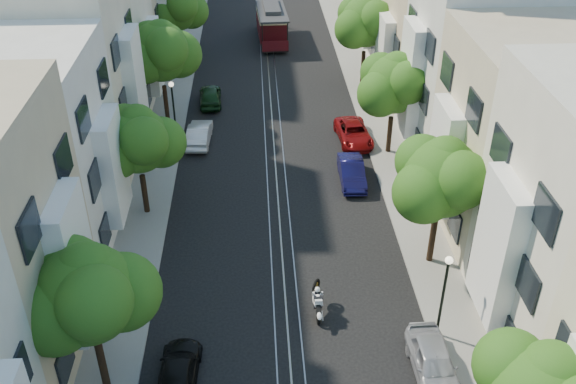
{
  "coord_description": "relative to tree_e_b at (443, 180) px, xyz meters",
  "views": [
    {
      "loc": [
        -1.06,
        -15.29,
        19.93
      ],
      "look_at": [
        0.42,
        12.27,
        2.2
      ],
      "focal_mm": 40.0,
      "sensor_mm": 36.0,
      "label": 1
    }
  ],
  "objects": [
    {
      "name": "ground",
      "position": [
        -7.26,
        19.02,
        -4.73
      ],
      "size": [
        200.0,
        200.0,
        0.0
      ],
      "primitive_type": "plane",
      "color": "black",
      "rests_on": "ground"
    },
    {
      "name": "sidewalk_east",
      "position": [
        -0.01,
        19.02,
        -4.67
      ],
      "size": [
        2.5,
        80.0,
        0.12
      ],
      "primitive_type": "cube",
      "color": "gray",
      "rests_on": "ground"
    },
    {
      "name": "sidewalk_west",
      "position": [
        -14.51,
        19.02,
        -4.67
      ],
      "size": [
        2.5,
        80.0,
        0.12
      ],
      "primitive_type": "cube",
      "color": "gray",
      "rests_on": "ground"
    },
    {
      "name": "rail_left",
      "position": [
        -7.81,
        19.02,
        -4.72
      ],
      "size": [
        0.06,
        80.0,
        0.02
      ],
      "primitive_type": "cube",
      "color": "gray",
      "rests_on": "ground"
    },
    {
      "name": "rail_slot",
      "position": [
        -7.26,
        19.02,
        -4.72
      ],
      "size": [
        0.06,
        80.0,
        0.02
      ],
      "primitive_type": "cube",
      "color": "gray",
      "rests_on": "ground"
    },
    {
      "name": "rail_right",
      "position": [
        -6.71,
        19.02,
        -4.72
      ],
      "size": [
        0.06,
        80.0,
        0.02
      ],
      "primitive_type": "cube",
      "color": "gray",
      "rests_on": "ground"
    },
    {
      "name": "lane_line",
      "position": [
        -7.26,
        19.02,
        -4.73
      ],
      "size": [
        0.08,
        80.0,
        0.01
      ],
      "primitive_type": "cube",
      "color": "tan",
      "rests_on": "ground"
    },
    {
      "name": "townhouses_east",
      "position": [
        4.61,
        18.94,
        0.45
      ],
      "size": [
        7.75,
        72.0,
        12.0
      ],
      "color": "beige",
      "rests_on": "ground"
    },
    {
      "name": "townhouses_west",
      "position": [
        -19.13,
        18.94,
        0.35
      ],
      "size": [
        7.75,
        72.0,
        11.76
      ],
      "color": "silver",
      "rests_on": "ground"
    },
    {
      "name": "tree_e_b",
      "position": [
        0.0,
        0.0,
        0.0
      ],
      "size": [
        4.93,
        4.08,
        6.68
      ],
      "color": "black",
      "rests_on": "ground"
    },
    {
      "name": "tree_e_c",
      "position": [
        -0.0,
        11.0,
        -0.13
      ],
      "size": [
        4.84,
        3.99,
        6.52
      ],
      "color": "black",
      "rests_on": "ground"
    },
    {
      "name": "tree_e_d",
      "position": [
        0.0,
        22.0,
        0.13
      ],
      "size": [
        5.01,
        4.16,
        6.85
      ],
      "color": "black",
      "rests_on": "ground"
    },
    {
      "name": "tree_w_a",
      "position": [
        -14.4,
        -7.0,
        0.0
      ],
      "size": [
        4.93,
        4.08,
        6.68
      ],
      "color": "black",
      "rests_on": "ground"
    },
    {
      "name": "tree_w_b",
      "position": [
        -14.4,
        5.0,
        -0.34
      ],
      "size": [
        4.72,
        3.87,
        6.27
      ],
      "color": "black",
      "rests_on": "ground"
    },
    {
      "name": "tree_w_c",
      "position": [
        -14.4,
        16.0,
        0.34
      ],
      "size": [
        5.13,
        4.28,
        7.09
      ],
      "color": "black",
      "rests_on": "ground"
    },
    {
      "name": "tree_w_d",
      "position": [
        -14.4,
        27.0,
        -0.13
      ],
      "size": [
        4.84,
        3.99,
        6.52
      ],
      "color": "black",
      "rests_on": "ground"
    },
    {
      "name": "lamp_east",
      "position": [
        -0.96,
        -4.98,
        -1.89
      ],
      "size": [
        0.32,
        0.32,
        4.16
      ],
      "color": "black",
      "rests_on": "ground"
    },
    {
      "name": "lamp_west",
      "position": [
        -13.56,
        13.02,
        -1.89
      ],
      "size": [
        0.32,
        0.32,
        4.16
      ],
      "color": "black",
      "rests_on": "ground"
    },
    {
      "name": "sportbike_rider",
      "position": [
        -5.9,
        -3.34,
        -3.95
      ],
      "size": [
        0.45,
        1.95,
        1.39
      ],
      "rotation": [
        0.0,
        0.0,
        0.0
      ],
      "color": "black",
      "rests_on": "ground"
    },
    {
      "name": "cable_car",
      "position": [
        -6.76,
        32.33,
        -2.95
      ],
      "size": [
        2.85,
        7.95,
        3.01
      ],
      "rotation": [
        0.0,
        0.0,
        0.05
      ],
      "color": "black",
      "rests_on": "ground"
    },
    {
      "name": "parked_car_e_near",
      "position": [
        -1.66,
        -7.06,
        -4.05
      ],
      "size": [
        1.69,
        4.06,
        1.37
      ],
      "primitive_type": "imported",
      "rotation": [
        0.0,
        0.0,
        0.02
      ],
      "color": "#9EA0A9",
      "rests_on": "ground"
    },
    {
      "name": "parked_car_e_mid",
      "position": [
        -2.86,
        7.66,
        -4.09
      ],
      "size": [
        1.4,
        3.91,
        1.28
      ],
      "primitive_type": "imported",
      "rotation": [
        0.0,
        0.0,
        -0.01
      ],
      "color": "#0C0B38",
      "rests_on": "ground"
    },
    {
      "name": "parked_car_e_far",
      "position": [
        -2.04,
        12.66,
        -4.14
      ],
      "size": [
        2.32,
        4.45,
        1.2
      ],
      "primitive_type": "imported",
      "rotation": [
        0.0,
        0.0,
        0.08
      ],
      "color": "maroon",
      "rests_on": "ground"
    },
    {
      "name": "parked_car_w_near",
      "position": [
        -11.66,
        -6.83,
        -4.18
      ],
      "size": [
        1.73,
        3.88,
        1.1
      ],
      "primitive_type": "imported",
      "rotation": [
        0.0,
        0.0,
        3.09
      ],
      "color": "black",
      "rests_on": "ground"
    },
    {
      "name": "parked_car_w_mid",
      "position": [
        -12.08,
        13.01,
        -4.09
      ],
      "size": [
        1.58,
        3.99,
        1.29
      ],
      "primitive_type": "imported",
      "rotation": [
        0.0,
        0.0,
        3.09
      ],
      "color": "silver",
      "rests_on": "ground"
    },
    {
      "name": "parked_car_w_far",
      "position": [
        -11.66,
        18.98,
        -4.07
      ],
      "size": [
        1.77,
        3.97,
        1.33
      ],
      "primitive_type": "imported",
      "rotation": [
        0.0,
        0.0,
        3.19
      ],
      "color": "#143215",
      "rests_on": "ground"
    }
  ]
}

